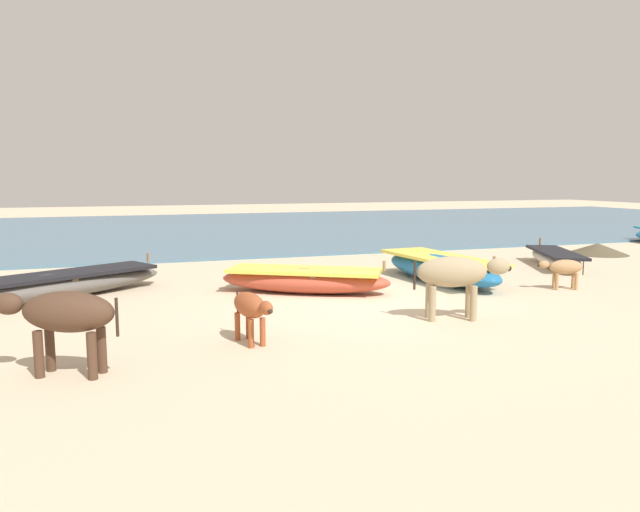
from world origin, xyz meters
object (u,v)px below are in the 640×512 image
fishing_boat_2 (47,286)px  fishing_boat_3 (305,279)px  cow_adult_dun (455,274)px  fishing_boat_0 (441,268)px  fishing_boat_4 (555,258)px  calf_near_rust (251,307)px  calf_far_tan (564,268)px  cow_second_adult_dark (64,315)px

fishing_boat_2 → fishing_boat_3: bearing=-40.4°
fishing_boat_2 → cow_adult_dun: (6.45, -3.81, 0.48)m
fishing_boat_0 → fishing_boat_3: size_ratio=1.10×
fishing_boat_4 → cow_adult_dun: cow_adult_dun is taller
calf_near_rust → calf_far_tan: 7.19m
fishing_boat_3 → cow_second_adult_dark: (-4.10, -3.85, 0.45)m
fishing_boat_3 → cow_second_adult_dark: bearing=-106.8°
calf_near_rust → calf_far_tan: size_ratio=1.16×
cow_adult_dun → calf_near_rust: size_ratio=1.44×
fishing_boat_2 → cow_adult_dun: size_ratio=2.94×
calf_near_rust → fishing_boat_0: bearing=112.2°
fishing_boat_3 → cow_adult_dun: cow_adult_dun is taller
fishing_boat_3 → cow_adult_dun: size_ratio=2.22×
cow_adult_dun → calf_far_tan: cow_adult_dun is taller
fishing_boat_3 → calf_far_tan: fishing_boat_3 is taller
cow_adult_dun → calf_far_tan: bearing=39.8°
fishing_boat_0 → fishing_boat_2: bearing=-100.6°
fishing_boat_0 → calf_near_rust: (-5.00, -3.48, 0.20)m
fishing_boat_0 → calf_far_tan: size_ratio=4.08×
fishing_boat_4 → cow_second_adult_dark: size_ratio=2.19×
fishing_boat_0 → fishing_boat_4: 4.04m
fishing_boat_2 → cow_second_adult_dark: 4.81m
fishing_boat_4 → fishing_boat_3: bearing=123.3°
fishing_boat_2 → fishing_boat_4: bearing=-28.5°
fishing_boat_3 → fishing_boat_4: size_ratio=1.08×
fishing_boat_4 → cow_second_adult_dark: cow_second_adult_dark is taller
cow_second_adult_dark → cow_adult_dun: bearing=-146.7°
calf_far_tan → cow_second_adult_dark: cow_second_adult_dark is taller
fishing_boat_3 → calf_far_tan: 5.34m
fishing_boat_4 → cow_second_adult_dark: bearing=138.0°
fishing_boat_0 → fishing_boat_3: fishing_boat_0 is taller
cow_adult_dun → cow_second_adult_dark: size_ratio=1.06×
fishing_boat_2 → fishing_boat_3: (4.81, -0.88, 0.00)m
fishing_boat_0 → fishing_boat_4: bearing=98.2°
fishing_boat_0 → cow_second_adult_dark: 8.38m
fishing_boat_4 → calf_near_rust: calf_near_rust is taller
fishing_boat_0 → calf_far_tan: bearing=44.6°
fishing_boat_0 → fishing_boat_2: (-8.03, 0.66, -0.05)m
calf_far_tan → cow_second_adult_dark: (-9.25, -2.47, 0.27)m
fishing_boat_0 → fishing_boat_2: 8.06m
fishing_boat_4 → cow_second_adult_dark: (-11.23, -5.04, 0.49)m
cow_adult_dun → calf_far_tan: 3.85m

